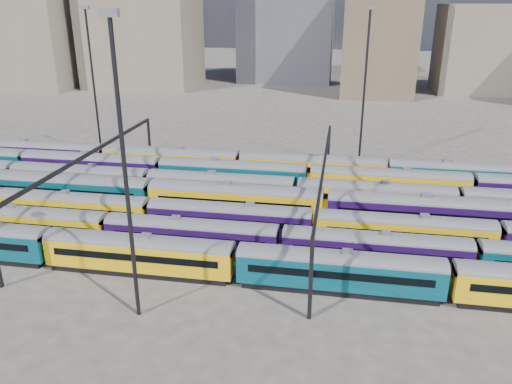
% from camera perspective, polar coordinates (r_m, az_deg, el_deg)
% --- Properties ---
extents(ground, '(500.00, 500.00, 0.00)m').
position_cam_1_polar(ground, '(64.00, -1.55, -3.12)').
color(ground, '#48413D').
rests_on(ground, ground).
extents(rake_0, '(139.47, 2.91, 4.90)m').
position_cam_1_polar(rake_0, '(48.34, 9.50, -8.44)').
color(rake_0, black).
rests_on(rake_0, ground).
extents(rake_1, '(116.95, 2.85, 4.80)m').
position_cam_1_polar(rake_1, '(53.09, 2.82, -5.42)').
color(rake_1, black).
rests_on(rake_1, ground).
extents(rake_2, '(118.44, 2.89, 4.86)m').
position_cam_1_polar(rake_2, '(57.35, 6.71, -3.43)').
color(rake_2, black).
rests_on(rake_2, ground).
extents(rake_3, '(134.94, 3.29, 5.55)m').
position_cam_1_polar(rake_3, '(61.77, 7.94, -1.30)').
color(rake_3, black).
rests_on(rake_3, ground).
extents(rake_4, '(144.23, 3.01, 5.07)m').
position_cam_1_polar(rake_4, '(68.37, -4.08, 0.84)').
color(rake_4, black).
rests_on(rake_4, ground).
extents(rake_5, '(131.97, 3.22, 5.43)m').
position_cam_1_polar(rake_5, '(71.27, 6.04, 1.78)').
color(rake_5, black).
rests_on(rake_5, ground).
extents(rake_6, '(132.55, 3.23, 5.45)m').
position_cam_1_polar(rake_6, '(77.41, -1.91, 3.45)').
color(rake_6, black).
rests_on(rake_6, ground).
extents(gantry_1, '(0.35, 40.35, 8.03)m').
position_cam_1_polar(gantry_1, '(68.26, -18.34, 3.43)').
color(gantry_1, black).
rests_on(gantry_1, ground).
extents(gantry_2, '(0.35, 40.35, 8.03)m').
position_cam_1_polar(gantry_2, '(60.44, 7.72, 2.13)').
color(gantry_2, black).
rests_on(gantry_2, ground).
extents(mast_1, '(1.40, 0.50, 25.60)m').
position_cam_1_polar(mast_1, '(90.41, -18.13, 12.21)').
color(mast_1, black).
rests_on(mast_1, ground).
extents(mast_2, '(1.40, 0.50, 25.60)m').
position_cam_1_polar(mast_2, '(40.87, -14.82, 3.03)').
color(mast_2, black).
rests_on(mast_2, ground).
extents(mast_3, '(1.40, 0.50, 25.60)m').
position_cam_1_polar(mast_3, '(82.23, 12.33, 11.98)').
color(mast_3, black).
rests_on(mast_3, ground).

